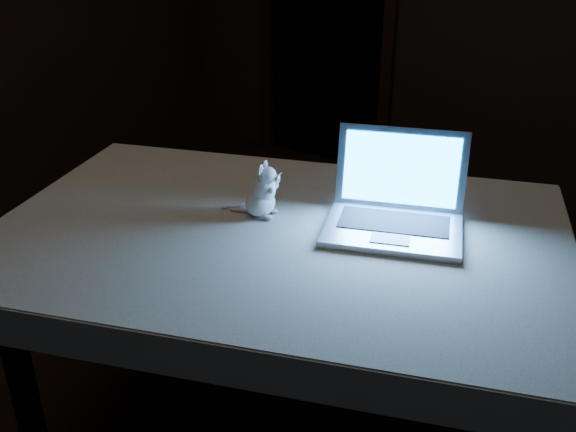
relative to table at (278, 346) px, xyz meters
The scene contains 6 objects.
floor 0.48m from the table, 162.98° to the left, with size 5.00×5.00×0.00m, color black.
doorway 2.96m from the table, 117.32° to the left, with size 1.06×0.36×2.13m, color black, non-canonical shape.
table is the anchor object (origin of this frame).
tablecloth 0.38m from the table, 121.71° to the left, with size 1.69×1.13×0.11m, color beige, non-canonical shape.
laptop 0.66m from the table, 28.38° to the left, with size 0.39×0.35×0.27m, color #B7B7BC, non-canonical shape.
plush_mouse 0.53m from the table, 152.99° to the left, with size 0.13×0.13×0.17m, color white, non-canonical shape.
Camera 1 is at (1.18, -1.47, 1.72)m, focal length 40.00 mm.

